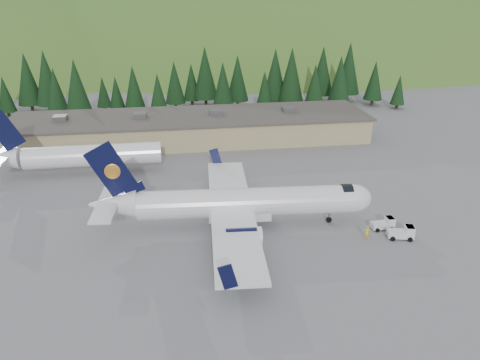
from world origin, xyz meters
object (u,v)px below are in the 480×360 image
second_airliner (75,156)px  baggage_tug_a (384,224)px  terminal_building (191,128)px  airliner (239,204)px  ramp_worker (367,233)px  baggage_tug_b (403,233)px

second_airliner → baggage_tug_a: (42.33, -25.50, -2.63)m
terminal_building → airliner: bearing=-84.1°
airliner → ramp_worker: 16.37m
terminal_building → ramp_worker: bearing=-66.5°
baggage_tug_a → baggage_tug_b: bearing=-66.9°
second_airliner → terminal_building: 25.55m
baggage_tug_a → terminal_building: 47.21m
baggage_tug_a → second_airliner: bearing=148.3°
baggage_tug_a → terminal_building: size_ratio=0.04×
ramp_worker → airliner: bearing=-29.9°
baggage_tug_a → baggage_tug_b: size_ratio=0.85×
baggage_tug_a → ramp_worker: (-3.36, -2.26, 0.19)m
terminal_building → ramp_worker: size_ratio=40.15×
baggage_tug_b → ramp_worker: (-4.55, 0.44, 0.13)m
airliner → baggage_tug_b: 20.78m
airliner → baggage_tug_a: bearing=-6.9°
baggage_tug_b → second_airliner: bearing=161.2°
second_airliner → baggage_tug_b: (43.52, -28.20, -2.57)m
terminal_building → ramp_worker: 47.76m
airliner → terminal_building: bearing=99.9°
second_airliner → baggage_tug_a: 49.49m
baggage_tug_a → baggage_tug_b: (1.19, -2.70, 0.06)m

